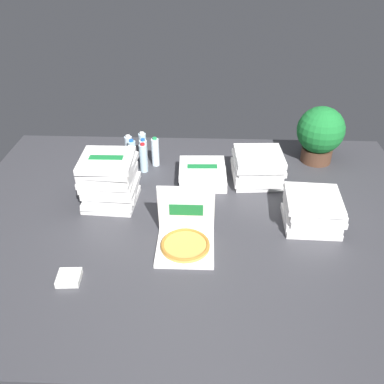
{
  "coord_description": "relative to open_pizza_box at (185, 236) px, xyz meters",
  "views": [
    {
      "loc": [
        0.08,
        -2.21,
        1.66
      ],
      "look_at": [
        -0.01,
        0.1,
        0.14
      ],
      "focal_mm": 38.95,
      "sensor_mm": 36.0,
      "label": 1
    }
  ],
  "objects": [
    {
      "name": "pizza_stack_left_near",
      "position": [
        0.5,
        0.76,
        0.05
      ],
      "size": [
        0.39,
        0.39,
        0.24
      ],
      "color": "white",
      "rests_on": "ground_plane"
    },
    {
      "name": "water_bottle_1",
      "position": [
        -0.29,
        0.98,
        0.05
      ],
      "size": [
        0.06,
        0.06,
        0.24
      ],
      "color": "white",
      "rests_on": "ground_plane"
    },
    {
      "name": "water_bottle_4",
      "position": [
        -0.46,
        0.94,
        0.05
      ],
      "size": [
        0.06,
        0.06,
        0.24
      ],
      "color": "silver",
      "rests_on": "ground_plane"
    },
    {
      "name": "napkin_pile",
      "position": [
        -0.62,
        -0.32,
        -0.05
      ],
      "size": [
        0.13,
        0.13,
        0.04
      ],
      "primitive_type": "cube",
      "rotation": [
        0.0,
        0.0,
        0.07
      ],
      "color": "white",
      "rests_on": "ground_plane"
    },
    {
      "name": "pizza_stack_center_far",
      "position": [
        0.8,
        0.26,
        0.03
      ],
      "size": [
        0.37,
        0.37,
        0.2
      ],
      "color": "white",
      "rests_on": "ground_plane"
    },
    {
      "name": "ground_plane",
      "position": [
        0.04,
        0.28,
        -0.08
      ],
      "size": [
        3.2,
        2.4,
        0.02
      ],
      "primitive_type": "cube",
      "color": "#38383D"
    },
    {
      "name": "open_pizza_box",
      "position": [
        0.0,
        0.0,
        0.0
      ],
      "size": [
        0.34,
        0.35,
        0.36
      ],
      "color": "white",
      "rests_on": "ground_plane"
    },
    {
      "name": "water_bottle_0",
      "position": [
        -0.4,
        1.07,
        0.05
      ],
      "size": [
        0.06,
        0.06,
        0.24
      ],
      "color": "silver",
      "rests_on": "ground_plane"
    },
    {
      "name": "potted_plant",
      "position": [
        1.01,
        1.1,
        0.18
      ],
      "size": [
        0.37,
        0.37,
        0.46
      ],
      "color": "#513323",
      "rests_on": "ground_plane"
    },
    {
      "name": "water_bottle_6",
      "position": [
        -0.37,
        0.88,
        0.05
      ],
      "size": [
        0.06,
        0.06,
        0.24
      ],
      "color": "silver",
      "rests_on": "ground_plane"
    },
    {
      "name": "water_bottle_3",
      "position": [
        -0.46,
        0.83,
        0.05
      ],
      "size": [
        0.06,
        0.06,
        0.24
      ],
      "color": "white",
      "rests_on": "ground_plane"
    },
    {
      "name": "water_bottle_2",
      "position": [
        -0.38,
        0.95,
        0.05
      ],
      "size": [
        0.06,
        0.06,
        0.24
      ],
      "color": "white",
      "rests_on": "ground_plane"
    },
    {
      "name": "water_bottle_5",
      "position": [
        -0.5,
        1.01,
        0.05
      ],
      "size": [
        0.06,
        0.06,
        0.24
      ],
      "color": "silver",
      "rests_on": "ground_plane"
    },
    {
      "name": "pizza_stack_right_mid",
      "position": [
        -0.54,
        0.45,
        0.11
      ],
      "size": [
        0.37,
        0.37,
        0.36
      ],
      "color": "white",
      "rests_on": "ground_plane"
    },
    {
      "name": "pizza_stack_center_near",
      "position": [
        0.09,
        0.75,
        -0.01
      ],
      "size": [
        0.36,
        0.37,
        0.12
      ],
      "color": "white",
      "rests_on": "ground_plane"
    }
  ]
}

